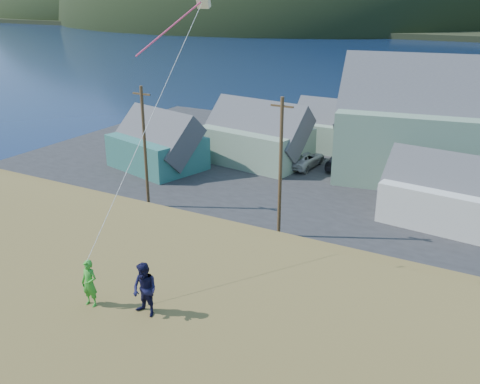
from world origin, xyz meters
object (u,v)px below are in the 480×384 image
object	(u,v)px
wharf	(387,119)
shed_palegreen_far	(340,128)
shed_teal	(157,143)
kite_flyer_green	(89,283)
kite_flyer_navy	(145,290)
shed_palegreen_near	(257,135)
shed_white	(440,191)

from	to	relation	value
wharf	shed_palegreen_far	world-z (taller)	shed_palegreen_far
shed_teal	kite_flyer_green	world-z (taller)	kite_flyer_green
kite_flyer_green	kite_flyer_navy	world-z (taller)	kite_flyer_navy
wharf	shed_palegreen_far	distance (m)	15.94
wharf	shed_palegreen_near	distance (m)	24.96
shed_palegreen_near	shed_white	distance (m)	19.71
shed_palegreen_near	kite_flyer_green	bearing A→B (deg)	-62.69
shed_white	shed_palegreen_far	bearing A→B (deg)	136.72
wharf	shed_teal	xyz separation A→B (m)	(-14.58, -30.07, 2.14)
shed_palegreen_near	shed_white	xyz separation A→B (m)	(18.56, -6.62, -0.35)
wharf	kite_flyer_navy	size ratio (longest dim) A/B	15.46
wharf	shed_palegreen_far	size ratio (longest dim) A/B	2.63
wharf	shed_palegreen_near	world-z (taller)	shed_palegreen_near
wharf	shed_white	size ratio (longest dim) A/B	3.05
shed_teal	kite_flyer_navy	world-z (taller)	kite_flyer_navy
shed_palegreen_far	kite_flyer_navy	size ratio (longest dim) A/B	5.88
wharf	kite_flyer_navy	distance (m)	59.95
shed_palegreen_far	kite_flyer_green	xyz separation A→B (m)	(6.78, -43.67, 5.42)
wharf	shed_white	bearing A→B (deg)	-69.30
shed_teal	kite_flyer_navy	distance (m)	36.72
shed_white	wharf	bearing A→B (deg)	116.47
wharf	shed_teal	bearing A→B (deg)	-115.87
shed_teal	kite_flyer_green	size ratio (longest dim) A/B	6.66
shed_palegreen_near	shed_white	world-z (taller)	shed_palegreen_near
shed_teal	kite_flyer_navy	size ratio (longest dim) A/B	5.96
kite_flyer_green	shed_teal	bearing A→B (deg)	121.55
shed_white	kite_flyer_green	bearing A→B (deg)	-95.90
wharf	shed_palegreen_far	bearing A→B (deg)	-94.55
shed_palegreen_near	shed_white	size ratio (longest dim) A/B	1.30
shed_teal	shed_palegreen_near	distance (m)	9.78
shed_teal	shed_palegreen_near	bearing A→B (deg)	54.42
shed_palegreen_near	shed_palegreen_far	xyz separation A→B (m)	(5.80, 8.08, -0.29)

